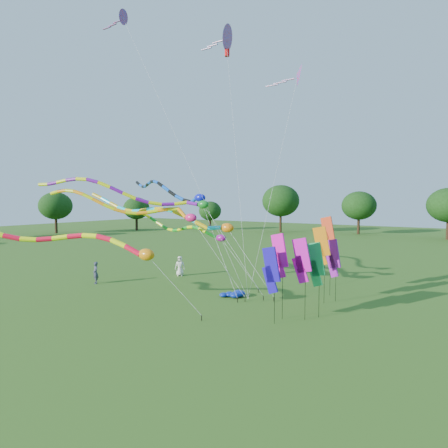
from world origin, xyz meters
The scene contains 22 objects.
ground centered at (0.00, 0.00, 0.00)m, with size 160.00×160.00×0.00m, color #2B5717.
tree_ring centered at (-1.63, 1.84, 5.72)m, with size 122.38×116.57×9.68m.
tube_kite_red centered at (-5.13, -3.34, 4.26)m, with size 14.02×7.06×6.57m.
tube_kite_orange centered at (-5.19, 2.22, 5.88)m, with size 13.60×4.23×7.73m.
tube_kite_purple centered at (-4.87, 1.88, 6.76)m, with size 14.55×5.90×8.54m.
tube_kite_blue centered at (-6.06, 6.54, 7.13)m, with size 14.18×5.61×8.66m.
tube_kite_cyan centered at (-4.79, 4.91, 5.31)m, with size 16.43×1.17×7.53m.
tube_kite_green centered at (-4.66, 6.82, 4.18)m, with size 12.17×1.26×6.05m.
delta_kite_high_a centered at (-1.39, 7.58, 18.10)m, with size 6.16×4.65×19.22m.
delta_kite_high_b centered at (-8.91, 4.71, 20.30)m, with size 13.69×1.39×23.08m.
delta_kite_high_c centered at (4.17, 7.50, 14.46)m, with size 3.16×4.46×15.27m.
banner_pole_orange centered at (6.19, 6.60, 3.55)m, with size 1.16×0.10×4.81m.
banner_pole_green centered at (6.82, 3.82, 2.89)m, with size 1.14×0.39×4.15m.
banner_pole_red centered at (5.90, 8.85, 4.06)m, with size 1.14×0.37×5.33m.
banner_pole_violet centered at (6.66, 7.59, 2.71)m, with size 1.09×0.54×3.97m.
banner_pole_blue_a centered at (5.23, 1.51, 2.78)m, with size 1.15×0.30×4.03m.
banner_pole_magenta_a centered at (5.26, 2.46, 3.39)m, with size 1.15×0.34×4.65m.
banner_pole_magenta_b centered at (6.33, 2.94, 3.17)m, with size 1.16×0.15×4.43m.
blue_nylon_heap centered at (0.70, 4.86, 0.22)m, with size 1.19×1.53×0.47m.
person_a centered at (-6.46, 8.32, 0.83)m, with size 0.81×0.53×1.66m, color silver.
person_b centered at (-9.99, 2.54, 0.84)m, with size 0.61×0.40×1.68m, color #393C51.
person_c centered at (-0.20, 13.12, 0.79)m, with size 0.77×0.60×1.58m, color #9B4238.
Camera 1 is at (13.54, -15.92, 6.44)m, focal length 30.00 mm.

